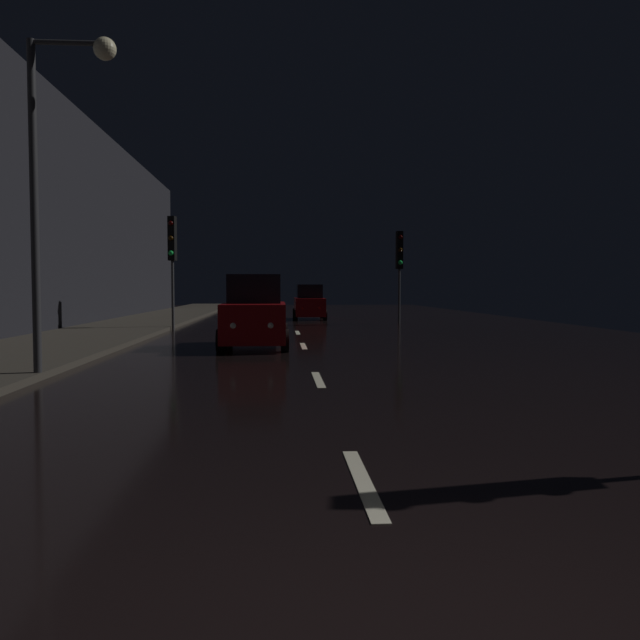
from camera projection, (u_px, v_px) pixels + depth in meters
ground at (297, 331)px, 27.47m from camera, size 27.66×84.00×0.02m
sidewalk_left at (114, 330)px, 26.97m from camera, size 4.40×84.00×0.15m
building_facade_left at (14, 199)px, 23.07m from camera, size 0.80×63.00×9.99m
lane_centerline at (310, 360)px, 16.28m from camera, size 0.16×22.39×0.01m
traffic_light_far_right at (399, 257)px, 32.49m from camera, size 0.34×0.47×4.68m
traffic_light_far_left at (172, 247)px, 27.74m from camera, size 0.36×0.48×4.90m
streetlamp_overhead at (58, 151)px, 12.55m from camera, size 1.70×0.44×6.68m
car_approaching_headlights at (255, 314)px, 19.72m from camera, size 2.04×4.41×2.22m
car_distant_taillights at (309, 303)px, 37.34m from camera, size 1.85×4.01×2.02m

